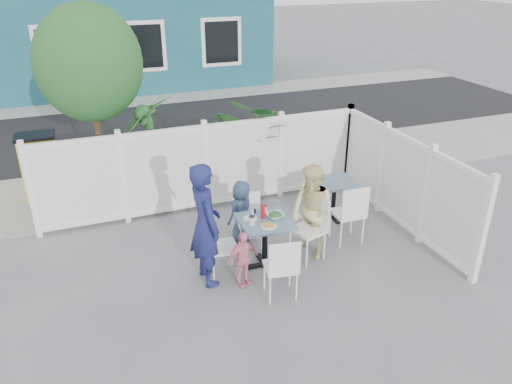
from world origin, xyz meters
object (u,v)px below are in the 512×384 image
object	(u,v)px
chair_right	(312,223)
chair_left	(217,242)
chair_near	(282,265)
utility_cabinet	(41,168)
chair_back	(249,215)
toddler	(243,259)
main_table	(265,231)
spare_table	(334,190)
woman	(312,212)
boy	(242,211)
man	(205,224)

from	to	relation	value
chair_right	chair_left	bearing A→B (deg)	72.64
chair_near	utility_cabinet	bearing A→B (deg)	132.42
chair_back	toddler	xyz separation A→B (m)	(-0.48, -1.05, -0.08)
chair_left	chair_back	world-z (taller)	chair_left
main_table	chair_right	size ratio (longest dim) A/B	0.79
chair_back	spare_table	bearing A→B (deg)	-159.46
chair_left	woman	distance (m)	1.51
woman	boy	bearing A→B (deg)	-150.62
utility_cabinet	chair_near	world-z (taller)	utility_cabinet
chair_left	chair_near	bearing A→B (deg)	43.07
chair_right	boy	distance (m)	1.19
spare_table	toddler	distance (m)	2.54
chair_right	chair_near	distance (m)	1.19
boy	woman	bearing A→B (deg)	111.79
main_table	woman	world-z (taller)	woman
chair_near	boy	size ratio (longest dim) A/B	0.90
man	chair_back	bearing A→B (deg)	-55.13
main_table	man	xyz separation A→B (m)	(-0.90, -0.04, 0.30)
chair_back	chair_left	bearing A→B (deg)	54.28
spare_table	chair_left	distance (m)	2.62
chair_back	utility_cabinet	bearing A→B (deg)	-33.17
chair_left	utility_cabinet	bearing A→B (deg)	-142.15
main_table	toddler	xyz separation A→B (m)	(-0.46, -0.33, -0.18)
chair_left	man	world-z (taller)	man
utility_cabinet	spare_table	world-z (taller)	utility_cabinet
boy	man	bearing A→B (deg)	22.93
main_table	toddler	distance (m)	0.60
utility_cabinet	boy	distance (m)	4.19
man	utility_cabinet	bearing A→B (deg)	25.26
spare_table	chair_right	bearing A→B (deg)	-133.24
chair_left	man	xyz separation A→B (m)	(-0.17, -0.06, 0.35)
spare_table	utility_cabinet	bearing A→B (deg)	150.06
chair_right	toddler	distance (m)	1.29
utility_cabinet	chair_near	bearing A→B (deg)	-55.67
chair_left	chair_near	world-z (taller)	chair_left
chair_near	boy	bearing A→B (deg)	98.41
chair_left	chair_right	world-z (taller)	chair_right
main_table	chair_left	distance (m)	0.73
utility_cabinet	chair_back	size ratio (longest dim) A/B	1.40
chair_right	man	bearing A→B (deg)	74.68
spare_table	chair_near	bearing A→B (deg)	-134.49
main_table	boy	bearing A→B (deg)	94.06
spare_table	boy	size ratio (longest dim) A/B	0.69
chair_left	toddler	xyz separation A→B (m)	(0.27, -0.35, -0.13)
woman	utility_cabinet	bearing A→B (deg)	-150.13
utility_cabinet	woman	xyz separation A→B (m)	(3.85, -3.72, 0.14)
chair_left	boy	xyz separation A→B (m)	(0.67, 0.83, -0.03)
chair_left	boy	size ratio (longest dim) A/B	0.91
main_table	boy	distance (m)	0.85
woman	spare_table	bearing A→B (deg)	119.78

